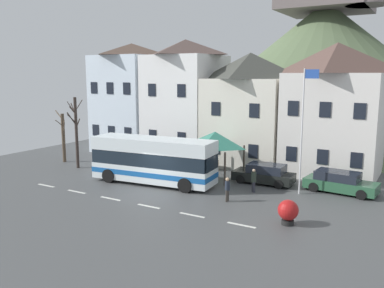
{
  "coord_description": "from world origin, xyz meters",
  "views": [
    {
      "loc": [
        15.61,
        -20.62,
        7.77
      ],
      "look_at": [
        0.13,
        5.47,
        2.56
      ],
      "focal_mm": 38.17,
      "sensor_mm": 36.0,
      "label": 1
    }
  ],
  "objects_px": {
    "townhouse_02": "(249,109)",
    "public_bench": "(209,164)",
    "townhouse_01": "(186,99)",
    "townhouse_03": "(334,110)",
    "harbour_buoy": "(288,211)",
    "hilltop_castle": "(323,68)",
    "townhouse_00": "(133,98)",
    "transit_bus": "(153,161)",
    "bus_shelter": "(215,139)",
    "flagpole": "(303,124)",
    "parked_car_02": "(340,182)",
    "bare_tree_01": "(63,137)",
    "parked_car_00": "(264,174)",
    "pedestrian_01": "(227,187)",
    "bare_tree_00": "(76,131)",
    "parked_car_01": "(132,156)",
    "pedestrian_00": "(254,180)"
  },
  "relations": [
    {
      "from": "pedestrian_01",
      "to": "public_bench",
      "type": "distance_m",
      "value": 8.54
    },
    {
      "from": "townhouse_02",
      "to": "public_bench",
      "type": "bearing_deg",
      "value": -116.09
    },
    {
      "from": "townhouse_03",
      "to": "pedestrian_00",
      "type": "bearing_deg",
      "value": -112.51
    },
    {
      "from": "townhouse_03",
      "to": "parked_car_00",
      "type": "height_order",
      "value": "townhouse_03"
    },
    {
      "from": "townhouse_01",
      "to": "townhouse_02",
      "type": "xyz_separation_m",
      "value": [
        6.53,
        -0.18,
        -0.68
      ]
    },
    {
      "from": "townhouse_00",
      "to": "flagpole",
      "type": "relative_size",
      "value": 1.33
    },
    {
      "from": "parked_car_01",
      "to": "harbour_buoy",
      "type": "relative_size",
      "value": 2.91
    },
    {
      "from": "parked_car_02",
      "to": "pedestrian_01",
      "type": "relative_size",
      "value": 3.1
    },
    {
      "from": "townhouse_02",
      "to": "hilltop_castle",
      "type": "height_order",
      "value": "hilltop_castle"
    },
    {
      "from": "townhouse_01",
      "to": "parked_car_02",
      "type": "bearing_deg",
      "value": -19.04
    },
    {
      "from": "townhouse_00",
      "to": "pedestrian_01",
      "type": "xyz_separation_m",
      "value": [
        16.14,
        -11.05,
        -4.5
      ]
    },
    {
      "from": "hilltop_castle",
      "to": "public_bench",
      "type": "relative_size",
      "value": 27.09
    },
    {
      "from": "bare_tree_00",
      "to": "parked_car_01",
      "type": "bearing_deg",
      "value": 51.17
    },
    {
      "from": "transit_bus",
      "to": "bare_tree_00",
      "type": "bearing_deg",
      "value": 168.55
    },
    {
      "from": "townhouse_00",
      "to": "transit_bus",
      "type": "xyz_separation_m",
      "value": [
        9.73,
        -9.91,
        -3.75
      ]
    },
    {
      "from": "townhouse_03",
      "to": "parked_car_02",
      "type": "bearing_deg",
      "value": -72.05
    },
    {
      "from": "townhouse_00",
      "to": "townhouse_02",
      "type": "distance_m",
      "value": 13.03
    },
    {
      "from": "parked_car_00",
      "to": "hilltop_castle",
      "type": "bearing_deg",
      "value": -86.04
    },
    {
      "from": "hilltop_castle",
      "to": "harbour_buoy",
      "type": "distance_m",
      "value": 34.53
    },
    {
      "from": "transit_bus",
      "to": "harbour_buoy",
      "type": "bearing_deg",
      "value": -21.77
    },
    {
      "from": "bus_shelter",
      "to": "bare_tree_00",
      "type": "bearing_deg",
      "value": -165.93
    },
    {
      "from": "townhouse_00",
      "to": "hilltop_castle",
      "type": "relative_size",
      "value": 0.26
    },
    {
      "from": "parked_car_01",
      "to": "parked_car_02",
      "type": "height_order",
      "value": "parked_car_02"
    },
    {
      "from": "townhouse_00",
      "to": "public_bench",
      "type": "distance_m",
      "value": 12.88
    },
    {
      "from": "townhouse_03",
      "to": "harbour_buoy",
      "type": "bearing_deg",
      "value": -87.58
    },
    {
      "from": "transit_bus",
      "to": "bare_tree_01",
      "type": "distance_m",
      "value": 11.4
    },
    {
      "from": "parked_car_01",
      "to": "pedestrian_01",
      "type": "xyz_separation_m",
      "value": [
        11.95,
        -5.54,
        0.25
      ]
    },
    {
      "from": "townhouse_01",
      "to": "hilltop_castle",
      "type": "xyz_separation_m",
      "value": [
        7.8,
        20.24,
        3.12
      ]
    },
    {
      "from": "townhouse_01",
      "to": "parked_car_01",
      "type": "bearing_deg",
      "value": -113.14
    },
    {
      "from": "townhouse_01",
      "to": "flagpole",
      "type": "height_order",
      "value": "townhouse_01"
    },
    {
      "from": "townhouse_03",
      "to": "bus_shelter",
      "type": "relative_size",
      "value": 2.81
    },
    {
      "from": "parked_car_01",
      "to": "bare_tree_00",
      "type": "bearing_deg",
      "value": -130.04
    },
    {
      "from": "pedestrian_00",
      "to": "harbour_buoy",
      "type": "xyz_separation_m",
      "value": [
        3.83,
        -4.68,
        -0.11
      ]
    },
    {
      "from": "bare_tree_01",
      "to": "parked_car_02",
      "type": "bearing_deg",
      "value": 6.43
    },
    {
      "from": "hilltop_castle",
      "to": "pedestrian_00",
      "type": "bearing_deg",
      "value": -85.02
    },
    {
      "from": "parked_car_02",
      "to": "harbour_buoy",
      "type": "height_order",
      "value": "parked_car_02"
    },
    {
      "from": "bus_shelter",
      "to": "parked_car_00",
      "type": "bearing_deg",
      "value": 5.9
    },
    {
      "from": "parked_car_00",
      "to": "pedestrian_01",
      "type": "bearing_deg",
      "value": 84.13
    },
    {
      "from": "transit_bus",
      "to": "harbour_buoy",
      "type": "xyz_separation_m",
      "value": [
        10.85,
        -3.05,
        -0.91
      ]
    },
    {
      "from": "townhouse_03",
      "to": "townhouse_02",
      "type": "bearing_deg",
      "value": -179.7
    },
    {
      "from": "pedestrian_01",
      "to": "bare_tree_00",
      "type": "relative_size",
      "value": 0.26
    },
    {
      "from": "flagpole",
      "to": "parked_car_02",
      "type": "bearing_deg",
      "value": 39.24
    },
    {
      "from": "townhouse_03",
      "to": "parked_car_01",
      "type": "relative_size",
      "value": 2.61
    },
    {
      "from": "parked_car_00",
      "to": "pedestrian_01",
      "type": "relative_size",
      "value": 2.83
    },
    {
      "from": "hilltop_castle",
      "to": "harbour_buoy",
      "type": "height_order",
      "value": "hilltop_castle"
    },
    {
      "from": "parked_car_02",
      "to": "parked_car_01",
      "type": "bearing_deg",
      "value": -174.82
    },
    {
      "from": "pedestrian_00",
      "to": "public_bench",
      "type": "distance_m",
      "value": 6.97
    },
    {
      "from": "townhouse_00",
      "to": "bare_tree_01",
      "type": "xyz_separation_m",
      "value": [
        -1.49,
        -8.03,
        -3.11
      ]
    },
    {
      "from": "parked_car_00",
      "to": "harbour_buoy",
      "type": "distance_m",
      "value": 8.16
    },
    {
      "from": "parked_car_00",
      "to": "pedestrian_01",
      "type": "distance_m",
      "value": 5.22
    }
  ]
}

